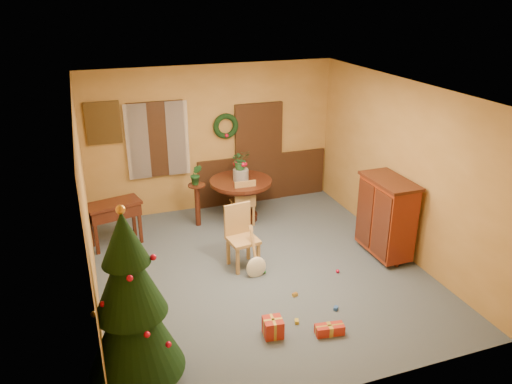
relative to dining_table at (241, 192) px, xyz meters
name	(u,v)px	position (x,y,z in m)	size (l,w,h in m)	color
room_envelope	(224,154)	(-0.10, 0.77, 0.54)	(5.50, 5.50, 5.50)	#3A4955
dining_table	(241,192)	(0.00, 0.00, 0.00)	(1.19, 1.19, 0.82)	black
urn	(241,175)	(0.00, 0.00, 0.36)	(0.30, 0.30, 0.22)	slate
centerpiece_plant	(241,160)	(0.00, 0.00, 0.66)	(0.34, 0.30, 0.38)	#1E4C23
chair_near	(241,234)	(-0.54, -1.65, -0.02)	(0.51, 0.51, 1.04)	olive
chair_far	(244,201)	(-0.03, -0.26, -0.07)	(0.42, 0.42, 0.94)	olive
guitar	(256,255)	(-0.43, -2.08, -0.19)	(0.33, 0.15, 0.77)	white
plant_stand	(197,200)	(-0.86, 0.02, -0.05)	(0.32, 0.32, 0.83)	black
stand_plant	(196,175)	(-0.86, 0.02, 0.46)	(0.22, 0.18, 0.40)	#19471E
christmas_tree	(131,304)	(-2.46, -3.77, 0.48)	(1.08, 1.08, 2.23)	#382111
writing_desk	(114,213)	(-2.40, -0.27, 0.04)	(0.99, 0.65, 0.81)	black
sideboard	(386,215)	(1.84, -2.15, 0.16)	(0.57, 1.07, 1.37)	#521309
gift_a	(152,382)	(-2.34, -3.93, -0.50)	(0.34, 0.31, 0.15)	brown
gift_b	(273,327)	(-0.71, -3.52, -0.45)	(0.27, 0.27, 0.25)	#A82716
gift_c	(132,339)	(-2.46, -3.07, -0.50)	(0.31, 0.31, 0.14)	brown
gift_d	(330,330)	(0.01, -3.75, -0.51)	(0.40, 0.21, 0.14)	#A82716
toy_a	(336,308)	(0.34, -3.30, -0.55)	(0.08, 0.05, 0.05)	#234D9B
toy_b	(264,272)	(-0.28, -2.05, -0.54)	(0.06, 0.06, 0.06)	#227F34
toy_c	(297,321)	(-0.31, -3.39, -0.55)	(0.08, 0.05, 0.05)	gold
toy_d	(338,271)	(0.83, -2.43, -0.54)	(0.06, 0.06, 0.06)	red
toy_e	(295,295)	(-0.07, -2.80, -0.55)	(0.08, 0.05, 0.05)	gold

